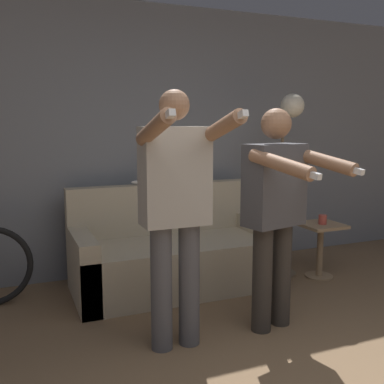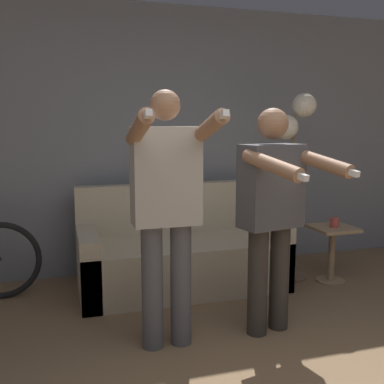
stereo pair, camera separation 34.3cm
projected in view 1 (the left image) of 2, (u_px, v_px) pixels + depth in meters
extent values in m
cube|color=gray|center=(166.00, 141.00, 4.48)|extent=(10.00, 0.05, 2.60)
cube|color=beige|center=(177.00, 264.00, 4.02)|extent=(1.81, 0.82, 0.44)
cube|color=beige|center=(164.00, 208.00, 4.27)|extent=(1.81, 0.14, 0.47)
cube|color=beige|center=(83.00, 268.00, 3.70)|extent=(0.16, 0.82, 0.58)
cube|color=beige|center=(257.00, 247.00, 4.32)|extent=(0.16, 0.82, 0.58)
cylinder|color=#56565B|center=(161.00, 288.00, 2.91)|extent=(0.14, 0.14, 0.83)
cylinder|color=#56565B|center=(189.00, 284.00, 2.98)|extent=(0.14, 0.14, 0.83)
cube|color=#B7B2A8|center=(175.00, 176.00, 2.83)|extent=(0.43, 0.22, 0.62)
sphere|color=#9E7051|center=(174.00, 105.00, 2.76)|extent=(0.19, 0.19, 0.19)
cylinder|color=#9E7051|center=(155.00, 128.00, 2.49)|extent=(0.09, 0.51, 0.22)
cube|color=white|center=(169.00, 115.00, 2.26)|extent=(0.04, 0.13, 0.07)
cylinder|color=#9E7051|center=(221.00, 128.00, 2.64)|extent=(0.09, 0.51, 0.22)
cube|color=white|center=(240.00, 116.00, 2.41)|extent=(0.04, 0.13, 0.07)
cylinder|color=#38332D|center=(262.00, 279.00, 3.17)|extent=(0.14, 0.14, 0.76)
cylinder|color=#38332D|center=(281.00, 274.00, 3.28)|extent=(0.14, 0.14, 0.76)
cube|color=#4C4C51|center=(274.00, 185.00, 3.12)|extent=(0.47, 0.31, 0.57)
sphere|color=#9E7051|center=(276.00, 124.00, 3.06)|extent=(0.21, 0.21, 0.21)
cylinder|color=#9E7051|center=(281.00, 164.00, 2.78)|extent=(0.20, 0.52, 0.17)
cube|color=white|center=(312.00, 175.00, 2.59)|extent=(0.06, 0.13, 0.06)
cylinder|color=#9E7051|center=(323.00, 161.00, 3.02)|extent=(0.20, 0.52, 0.17)
cube|color=white|center=(355.00, 170.00, 2.82)|extent=(0.06, 0.13, 0.06)
ellipsoid|color=silver|center=(164.00, 177.00, 4.22)|extent=(0.39, 0.14, 0.13)
sphere|color=silver|center=(180.00, 171.00, 4.28)|extent=(0.10, 0.10, 0.10)
ellipsoid|color=silver|center=(142.00, 182.00, 4.17)|extent=(0.22, 0.04, 0.04)
cone|color=silver|center=(179.00, 167.00, 4.25)|extent=(0.03, 0.03, 0.03)
cone|color=silver|center=(178.00, 167.00, 4.28)|extent=(0.03, 0.03, 0.03)
cylinder|color=#756047|center=(278.00, 273.00, 4.43)|extent=(0.34, 0.34, 0.02)
cylinder|color=#756047|center=(281.00, 196.00, 4.32)|extent=(0.03, 0.03, 1.56)
sphere|color=white|center=(292.00, 106.00, 4.23)|extent=(0.22, 0.22, 0.22)
sphere|color=white|center=(276.00, 127.00, 4.19)|extent=(0.22, 0.22, 0.22)
cylinder|color=#A38460|center=(319.00, 276.00, 4.35)|extent=(0.27, 0.27, 0.02)
cylinder|color=#A38460|center=(320.00, 252.00, 4.32)|extent=(0.06, 0.06, 0.50)
cube|color=#A38460|center=(321.00, 225.00, 4.28)|extent=(0.38, 0.38, 0.03)
cylinder|color=#B7473D|center=(323.00, 219.00, 4.24)|extent=(0.08, 0.08, 0.09)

